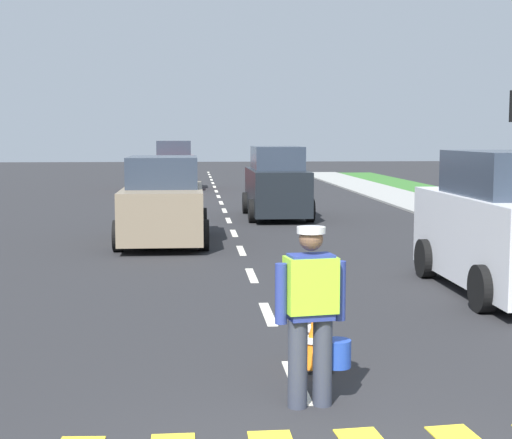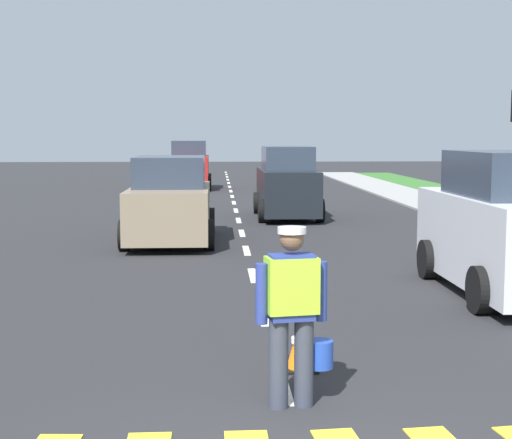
% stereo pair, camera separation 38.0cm
% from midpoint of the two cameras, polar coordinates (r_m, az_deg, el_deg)
% --- Properties ---
extents(ground_plane, '(96.00, 96.00, 0.00)m').
position_cam_midpoint_polar(ground_plane, '(26.00, -1.09, 0.72)').
color(ground_plane, '#28282B').
extents(lane_center_line, '(0.14, 46.40, 0.01)m').
position_cam_midpoint_polar(lane_center_line, '(30.18, -1.35, 1.49)').
color(lane_center_line, silver).
rests_on(lane_center_line, ground).
extents(road_worker, '(0.74, 0.45, 1.67)m').
position_cam_midpoint_polar(road_worker, '(7.11, 4.34, -6.47)').
color(road_worker, '#383D4C').
rests_on(road_worker, ground).
extents(traffic_cone_near, '(0.36, 0.36, 0.57)m').
position_cam_midpoint_polar(traffic_cone_near, '(8.35, 4.62, -9.16)').
color(traffic_cone_near, black).
rests_on(traffic_cone_near, ground).
extents(traffic_cone_far, '(0.36, 0.36, 0.66)m').
position_cam_midpoint_polar(traffic_cone_far, '(8.61, 4.84, -8.37)').
color(traffic_cone_far, black).
rests_on(traffic_cone_far, ground).
extents(car_parked_curbside, '(1.94, 4.36, 2.25)m').
position_cam_midpoint_polar(car_parked_curbside, '(12.77, 18.82, -0.61)').
color(car_parked_curbside, silver).
rests_on(car_parked_curbside, ground).
extents(car_outgoing_far, '(1.88, 4.28, 2.16)m').
position_cam_midpoint_polar(car_outgoing_far, '(23.45, 2.77, 2.58)').
color(car_outgoing_far, black).
rests_on(car_outgoing_far, ground).
extents(car_oncoming_third, '(2.01, 3.86, 2.25)m').
position_cam_midpoint_polar(car_oncoming_third, '(36.03, -4.63, 3.89)').
color(car_oncoming_third, red).
rests_on(car_oncoming_third, ground).
extents(car_oncoming_lead, '(2.06, 4.38, 2.00)m').
position_cam_midpoint_polar(car_oncoming_lead, '(18.16, -5.73, 1.26)').
color(car_oncoming_lead, gray).
rests_on(car_oncoming_lead, ground).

